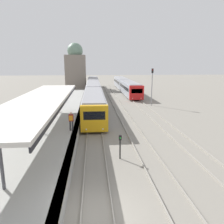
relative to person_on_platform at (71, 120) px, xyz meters
The scene contains 10 objects.
ground_plane 10.35m from the person_on_platform, 78.44° to the right, with size 240.00×240.00×0.00m, color gray.
track_platform_line 10.34m from the person_on_platform, 78.44° to the right, with size 1.51×120.00×0.15m.
track_middle_line 11.74m from the person_on_platform, 59.29° to the right, with size 1.50×120.00×0.15m.
platform_canopy 3.06m from the person_on_platform, 164.05° to the right, with size 4.00×20.90×3.05m.
person_on_platform is the anchor object (origin of this frame).
train_near 25.22m from the person_on_platform, 85.36° to the left, with size 2.68×47.44×2.95m.
train_far 35.57m from the person_on_platform, 74.01° to the left, with size 2.61×29.06×2.91m.
signal_post_near 5.69m from the person_on_platform, 47.39° to the right, with size 0.20×0.21×1.78m.
signal_mast_far 19.45m from the person_on_platform, 53.93° to the left, with size 0.28×0.29×5.93m.
distant_domed_building 44.23m from the person_on_platform, 93.56° to the left, with size 5.49×5.49×12.22m.
Camera 1 is at (-0.09, -8.72, 6.74)m, focal length 35.00 mm.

